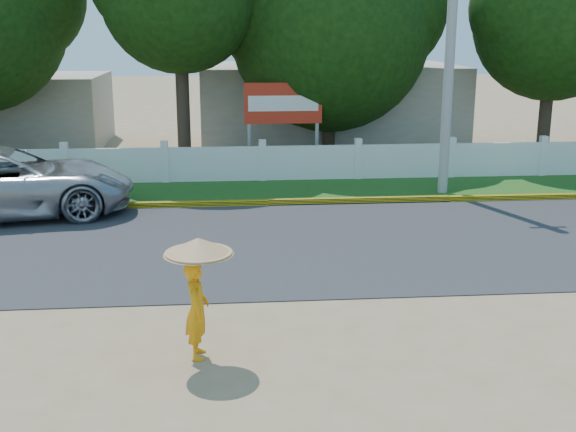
% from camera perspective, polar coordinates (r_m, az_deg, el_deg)
% --- Properties ---
extents(ground, '(120.00, 120.00, 0.00)m').
position_cam_1_polar(ground, '(11.89, 0.84, -8.55)').
color(ground, '#9E8460').
rests_on(ground, ground).
extents(road, '(60.00, 7.00, 0.02)m').
position_cam_1_polar(road, '(16.10, -0.77, -2.16)').
color(road, '#38383A').
rests_on(road, ground).
extents(grass_verge, '(60.00, 3.50, 0.03)m').
position_cam_1_polar(grass_verge, '(21.17, -1.81, 2.00)').
color(grass_verge, '#2D601E').
rests_on(grass_verge, ground).
extents(curb, '(40.00, 0.18, 0.16)m').
position_cam_1_polar(curb, '(19.50, -1.54, 1.08)').
color(curb, yellow).
rests_on(curb, ground).
extents(fence, '(40.00, 0.10, 1.10)m').
position_cam_1_polar(fence, '(22.48, -2.03, 4.15)').
color(fence, silver).
rests_on(fence, ground).
extents(building_near, '(10.00, 6.00, 3.20)m').
position_cam_1_polar(building_near, '(29.32, 3.18, 8.73)').
color(building_near, '#B7AD99').
rests_on(building_near, ground).
extents(building_far, '(8.00, 5.00, 2.80)m').
position_cam_1_polar(building_far, '(31.33, -21.61, 7.74)').
color(building_far, '#B7AD99').
rests_on(building_far, ground).
extents(utility_pole, '(0.28, 0.28, 8.09)m').
position_cam_1_polar(utility_pole, '(20.91, 12.69, 12.65)').
color(utility_pole, '#959593').
rests_on(utility_pole, ground).
extents(vehicle, '(6.78, 4.14, 1.76)m').
position_cam_1_polar(vehicle, '(19.54, -21.43, 2.48)').
color(vehicle, '#A4A6AC').
rests_on(vehicle, ground).
extents(monk_with_parasol, '(1.00, 1.00, 1.82)m').
position_cam_1_polar(monk_with_parasol, '(10.45, -7.16, -5.06)').
color(monk_with_parasol, orange).
rests_on(monk_with_parasol, ground).
extents(billboard, '(2.50, 0.13, 2.95)m').
position_cam_1_polar(billboard, '(23.37, -0.38, 8.52)').
color(billboard, gray).
rests_on(billboard, ground).
extents(tree_row, '(35.17, 7.36, 9.38)m').
position_cam_1_polar(tree_row, '(25.61, 5.18, 15.53)').
color(tree_row, '#473828').
rests_on(tree_row, ground).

